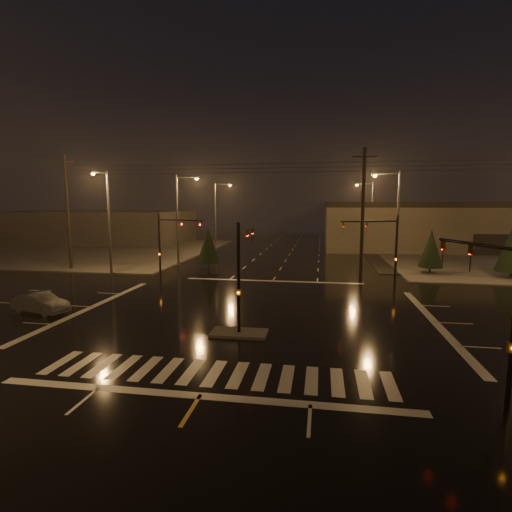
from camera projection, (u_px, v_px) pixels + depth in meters
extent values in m
plane|color=black|center=(252.00, 314.00, 25.32)|extent=(140.00, 140.00, 0.00)
cube|color=#4B4943|center=(89.00, 250.00, 59.48)|extent=(36.00, 36.00, 0.12)
cube|color=#4B4943|center=(239.00, 333.00, 21.40)|extent=(3.00, 1.60, 0.15)
cube|color=beige|center=(214.00, 373.00, 16.51)|extent=(15.00, 2.60, 0.01)
cube|color=beige|center=(200.00, 396.00, 14.56)|extent=(16.00, 0.50, 0.01)
cube|color=beige|center=(273.00, 281.00, 36.08)|extent=(16.00, 0.50, 0.01)
cube|color=#3C3635|center=(100.00, 227.00, 71.66)|extent=(30.00, 18.00, 5.60)
cylinder|color=black|center=(239.00, 279.00, 21.01)|extent=(0.18, 0.18, 6.00)
cylinder|color=black|center=(246.00, 229.00, 22.88)|extent=(0.12, 4.50, 0.12)
imported|color=#594707|center=(252.00, 228.00, 24.87)|extent=(0.16, 0.20, 1.00)
cube|color=#594707|center=(239.00, 292.00, 21.10)|extent=(0.25, 0.18, 0.35)
cylinder|color=black|center=(396.00, 251.00, 33.51)|extent=(0.18, 0.18, 6.00)
cylinder|color=black|center=(370.00, 221.00, 32.72)|extent=(4.74, 1.82, 0.12)
imported|color=#594707|center=(344.00, 222.00, 32.32)|extent=(0.24, 0.22, 1.00)
cube|color=#594707|center=(396.00, 259.00, 33.60)|extent=(0.25, 0.18, 0.35)
cylinder|color=black|center=(160.00, 247.00, 36.88)|extent=(0.18, 0.18, 6.00)
cylinder|color=black|center=(180.00, 220.00, 35.34)|extent=(4.74, 1.82, 0.12)
imported|color=#594707|center=(200.00, 221.00, 34.25)|extent=(0.24, 0.22, 1.00)
cube|color=#594707|center=(160.00, 254.00, 36.97)|extent=(0.25, 0.18, 0.35)
cylinder|color=black|center=(475.00, 244.00, 14.59)|extent=(1.48, 3.80, 0.12)
imported|color=#594707|center=(443.00, 241.00, 16.35)|extent=(0.22, 0.24, 1.00)
cube|color=#594707|center=(512.00, 347.00, 13.06)|extent=(0.25, 0.18, 0.35)
cylinder|color=#38383A|center=(177.00, 221.00, 44.12)|extent=(0.24, 0.24, 10.00)
cylinder|color=#38383A|center=(187.00, 177.00, 43.29)|extent=(2.40, 0.14, 0.14)
cube|color=#38383A|center=(197.00, 177.00, 43.12)|extent=(0.70, 0.30, 0.18)
sphere|color=orange|center=(197.00, 179.00, 43.14)|extent=(0.32, 0.32, 0.32)
cylinder|color=#38383A|center=(215.00, 217.00, 59.77)|extent=(0.24, 0.24, 10.00)
cylinder|color=#38383A|center=(223.00, 184.00, 58.95)|extent=(2.40, 0.14, 0.14)
cube|color=#38383A|center=(230.00, 184.00, 58.78)|extent=(0.70, 0.30, 0.18)
sphere|color=orange|center=(230.00, 185.00, 58.79)|extent=(0.32, 0.32, 0.32)
cylinder|color=#38383A|center=(398.00, 224.00, 38.47)|extent=(0.24, 0.24, 10.00)
cylinder|color=#38383A|center=(387.00, 174.00, 38.03)|extent=(2.40, 0.14, 0.14)
cube|color=#38383A|center=(375.00, 174.00, 38.21)|extent=(0.70, 0.30, 0.18)
sphere|color=orange|center=(375.00, 176.00, 38.23)|extent=(0.32, 0.32, 0.32)
cylinder|color=#38383A|center=(372.00, 217.00, 58.03)|extent=(0.24, 0.24, 10.00)
cylinder|color=#38383A|center=(365.00, 184.00, 57.60)|extent=(2.40, 0.14, 0.14)
cube|color=#38383A|center=(357.00, 184.00, 57.78)|extent=(0.70, 0.30, 0.18)
sphere|color=orange|center=(357.00, 185.00, 57.80)|extent=(0.32, 0.32, 0.32)
cylinder|color=#38383A|center=(109.00, 224.00, 38.48)|extent=(0.24, 0.24, 10.00)
cylinder|color=#38383A|center=(100.00, 172.00, 36.68)|extent=(0.14, 2.40, 0.14)
cube|color=#38383A|center=(93.00, 172.00, 35.61)|extent=(0.30, 0.70, 0.18)
sphere|color=orange|center=(93.00, 174.00, 35.62)|extent=(0.32, 0.32, 0.32)
cylinder|color=black|center=(68.00, 213.00, 41.76)|extent=(0.32, 0.32, 12.00)
cube|color=black|center=(65.00, 162.00, 41.08)|extent=(2.20, 0.12, 0.12)
cylinder|color=black|center=(363.00, 214.00, 36.94)|extent=(0.32, 0.32, 12.00)
cube|color=black|center=(365.00, 157.00, 36.26)|extent=(2.20, 0.12, 0.12)
cylinder|color=black|center=(430.00, 271.00, 39.58)|extent=(0.18, 0.18, 0.70)
cone|color=black|center=(431.00, 248.00, 39.29)|extent=(2.38, 2.38, 3.72)
cylinder|color=black|center=(511.00, 275.00, 37.16)|extent=(0.18, 0.18, 0.70)
cylinder|color=black|center=(209.00, 266.00, 42.34)|extent=(0.18, 0.18, 0.70)
cone|color=black|center=(208.00, 245.00, 42.04)|extent=(2.44, 2.44, 3.81)
imported|color=#515458|center=(40.00, 303.00, 25.55)|extent=(4.15, 2.25, 1.30)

